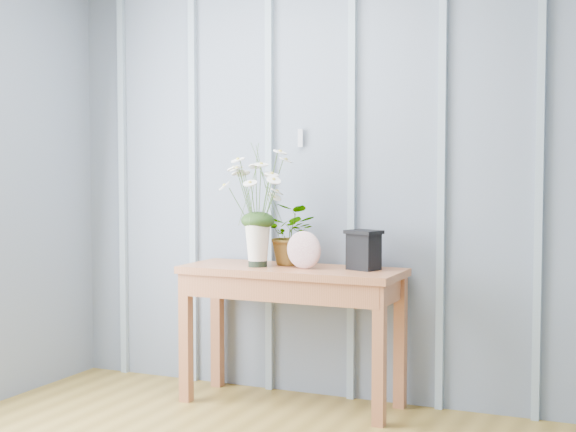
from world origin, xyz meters
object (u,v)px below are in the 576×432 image
at_px(sideboard, 292,288).
at_px(daisy_vase, 258,192).
at_px(felt_disc_vessel, 304,250).
at_px(carved_box, 364,250).

xyz_separation_m(sideboard, daisy_vase, (-0.18, -0.04, 0.52)).
height_order(daisy_vase, felt_disc_vessel, daisy_vase).
height_order(sideboard, daisy_vase, daisy_vase).
distance_m(sideboard, daisy_vase, 0.55).
relative_size(sideboard, carved_box, 5.73).
bearing_deg(daisy_vase, sideboard, 13.76).
bearing_deg(daisy_vase, carved_box, 9.85).
bearing_deg(carved_box, daisy_vase, -170.15).
bearing_deg(felt_disc_vessel, daisy_vase, -173.55).
distance_m(daisy_vase, carved_box, 0.65).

